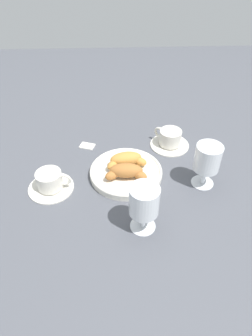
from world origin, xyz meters
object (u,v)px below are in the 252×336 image
at_px(pastry_plate, 126,172).
at_px(juice_glass_right, 144,203).
at_px(croissant_small, 126,172).
at_px(coffee_cup_near, 50,182).
at_px(sugar_packet, 87,146).
at_px(juice_glass_left, 207,160).
at_px(coffee_cup_far, 170,139).
at_px(croissant_large, 126,160).

relative_size(pastry_plate, juice_glass_right, 1.62).
xyz_separation_m(croissant_small, coffee_cup_near, (0.23, 0.02, -0.02)).
relative_size(juice_glass_right, sugar_packet, 2.80).
bearing_deg(juice_glass_left, sugar_packet, -29.15).
bearing_deg(pastry_plate, coffee_cup_far, -136.76).
bearing_deg(coffee_cup_near, croissant_large, -162.19).
distance_m(pastry_plate, croissant_small, 0.04).
relative_size(croissant_large, coffee_cup_near, 1.00).
xyz_separation_m(croissant_small, coffee_cup_far, (-0.16, -0.18, -0.02)).
height_order(pastry_plate, coffee_cup_near, coffee_cup_near).
bearing_deg(coffee_cup_far, coffee_cup_near, 27.28).
distance_m(pastry_plate, coffee_cup_near, 0.23).
xyz_separation_m(juice_glass_right, sugar_packet, (0.17, -0.36, -0.09)).
distance_m(coffee_cup_near, sugar_packet, 0.23).
bearing_deg(croissant_large, pastry_plate, 87.09).
height_order(pastry_plate, sugar_packet, pastry_plate).
distance_m(pastry_plate, sugar_packet, 0.20).
bearing_deg(juice_glass_right, croissant_large, -81.41).
xyz_separation_m(pastry_plate, coffee_cup_far, (-0.16, -0.15, 0.01)).
relative_size(pastry_plate, sugar_packet, 4.54).
xyz_separation_m(juice_glass_left, sugar_packet, (0.36, -0.20, -0.09)).
height_order(croissant_small, coffee_cup_far, croissant_small).
height_order(coffee_cup_far, sugar_packet, coffee_cup_far).
height_order(croissant_small, juice_glass_right, juice_glass_right).
height_order(pastry_plate, croissant_small, croissant_small).
xyz_separation_m(croissant_large, juice_glass_right, (-0.03, 0.23, 0.05)).
relative_size(juice_glass_left, sugar_packet, 2.80).
height_order(pastry_plate, juice_glass_left, juice_glass_left).
bearing_deg(sugar_packet, coffee_cup_far, -162.17).
distance_m(pastry_plate, juice_glass_right, 0.22).
relative_size(croissant_small, sugar_packet, 2.74).
xyz_separation_m(pastry_plate, juice_glass_right, (-0.04, 0.20, 0.08)).
height_order(coffee_cup_near, juice_glass_right, juice_glass_right).
height_order(croissant_large, coffee_cup_far, croissant_large).
height_order(coffee_cup_near, juice_glass_left, juice_glass_left).
distance_m(coffee_cup_far, juice_glass_right, 0.38).
height_order(coffee_cup_far, juice_glass_right, juice_glass_right).
xyz_separation_m(pastry_plate, juice_glass_left, (-0.23, 0.05, 0.08)).
height_order(coffee_cup_near, sugar_packet, coffee_cup_near).
height_order(coffee_cup_far, juice_glass_left, juice_glass_left).
relative_size(coffee_cup_near, juice_glass_left, 0.97).
relative_size(pastry_plate, juice_glass_left, 1.62).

